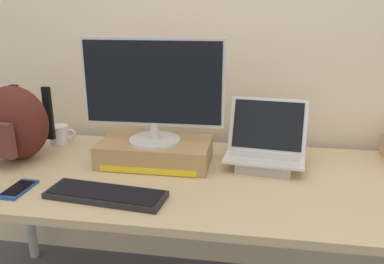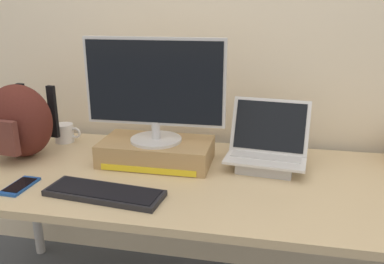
{
  "view_description": "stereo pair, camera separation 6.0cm",
  "coord_description": "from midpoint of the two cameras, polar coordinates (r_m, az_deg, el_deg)",
  "views": [
    {
      "loc": [
        0.23,
        -1.44,
        1.38
      ],
      "look_at": [
        0.0,
        0.0,
        0.9
      ],
      "focal_mm": 37.32,
      "sensor_mm": 36.0,
      "label": 1
    },
    {
      "loc": [
        0.29,
        -1.43,
        1.38
      ],
      "look_at": [
        0.0,
        0.0,
        0.9
      ],
      "focal_mm": 37.32,
      "sensor_mm": 36.0,
      "label": 2
    }
  ],
  "objects": [
    {
      "name": "back_wall",
      "position": [
        1.96,
        3.98,
        15.69
      ],
      "size": [
        7.0,
        0.1,
        2.6
      ],
      "primitive_type": "cube",
      "color": "beige",
      "rests_on": "ground"
    },
    {
      "name": "coffee_mug",
      "position": [
        2.04,
        -16.93,
        -0.15
      ],
      "size": [
        0.13,
        0.09,
        0.09
      ],
      "color": "silver",
      "rests_on": "desk"
    },
    {
      "name": "desktop_monitor",
      "position": [
        1.63,
        -4.31,
        6.06
      ],
      "size": [
        0.58,
        0.22,
        0.43
      ],
      "rotation": [
        0.0,
        0.0,
        0.03
      ],
      "color": "silver",
      "rests_on": "toner_box_yellow"
    },
    {
      "name": "messenger_backpack",
      "position": [
        1.88,
        -22.66,
        1.4
      ],
      "size": [
        0.33,
        0.3,
        0.32
      ],
      "rotation": [
        0.0,
        0.0,
        -0.11
      ],
      "color": "#4C1E19",
      "rests_on": "desk"
    },
    {
      "name": "cell_phone",
      "position": [
        1.61,
        -22.38,
        -7.15
      ],
      "size": [
        0.08,
        0.16,
        0.01
      ],
      "rotation": [
        0.0,
        0.0,
        -0.04
      ],
      "color": "#19479E",
      "rests_on": "desk"
    },
    {
      "name": "toner_box_yellow",
      "position": [
        1.7,
        -4.09,
        -2.83
      ],
      "size": [
        0.47,
        0.26,
        0.1
      ],
      "color": "#A88456",
      "rests_on": "desk"
    },
    {
      "name": "desk",
      "position": [
        1.62,
        1.08,
        -8.07
      ],
      "size": [
        2.05,
        0.81,
        0.72
      ],
      "color": "tan",
      "rests_on": "ground"
    },
    {
      "name": "external_keyboard",
      "position": [
        1.46,
        -11.24,
        -8.53
      ],
      "size": [
        0.44,
        0.18,
        0.02
      ],
      "rotation": [
        0.0,
        0.0,
        -0.1
      ],
      "color": "black",
      "rests_on": "desk"
    },
    {
      "name": "open_laptop",
      "position": [
        1.69,
        11.62,
        -3.19
      ],
      "size": [
        0.34,
        0.27,
        0.27
      ],
      "rotation": [
        0.0,
        0.0,
        -0.1
      ],
      "color": "#ADADB2",
      "rests_on": "desk"
    }
  ]
}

